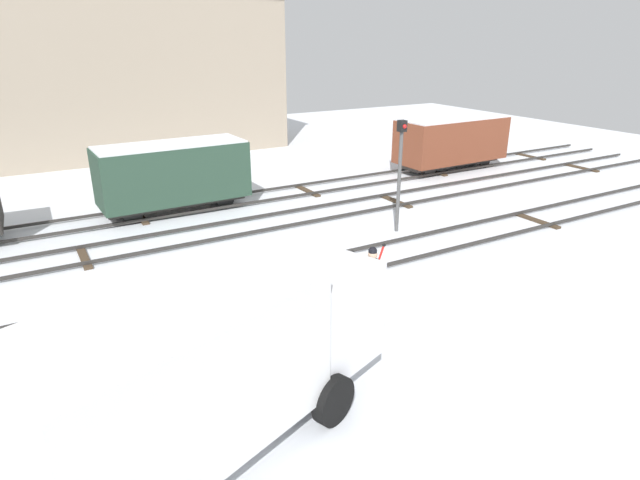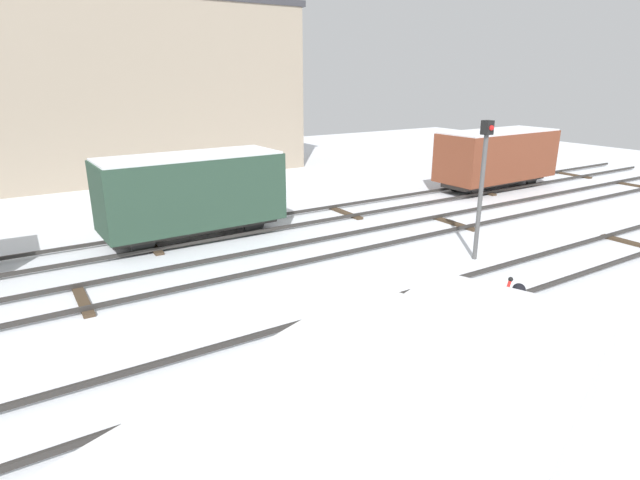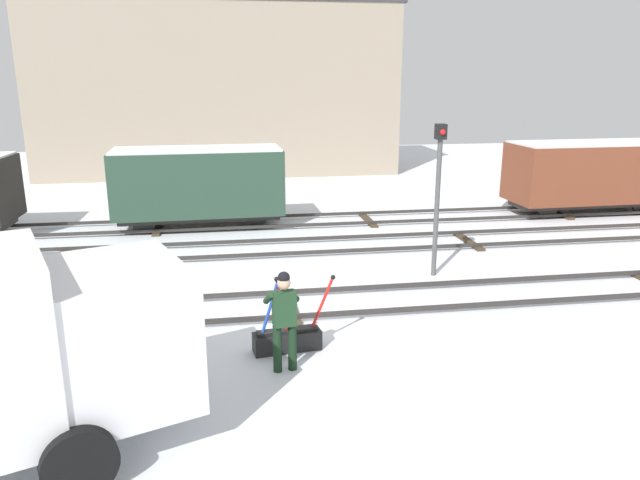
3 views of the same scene
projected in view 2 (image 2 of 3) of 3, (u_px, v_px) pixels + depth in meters
The scene contains 10 objects.
ground_plane at pixel (413, 314), 10.89m from camera, with size 60.00×60.00×0.00m, color silver.
track_main_line at pixel (413, 310), 10.86m from camera, with size 44.00×1.94×0.18m.
track_siding_near at pixel (306, 251), 14.45m from camera, with size 44.00×1.94×0.18m.
track_siding_far at pixel (258, 225), 16.98m from camera, with size 44.00×1.94×0.18m.
switch_lever_frame at pixel (477, 348), 9.08m from camera, with size 1.55×0.52×1.44m.
rail_worker at pixel (512, 328), 8.19m from camera, with size 0.59×0.72×1.77m.
signal_post at pixel (483, 177), 13.48m from camera, with size 0.24×0.32×3.76m.
apartment_building at pixel (119, 89), 24.77m from camera, with size 17.91×5.43×8.46m.
freight_car_near_switch at pixel (192, 192), 15.47m from camera, with size 5.46×2.20×2.62m.
freight_car_far_end at pixel (497, 156), 22.46m from camera, with size 5.73×2.33×2.58m.
Camera 2 is at (-6.95, -7.30, 4.86)m, focal length 28.71 mm.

